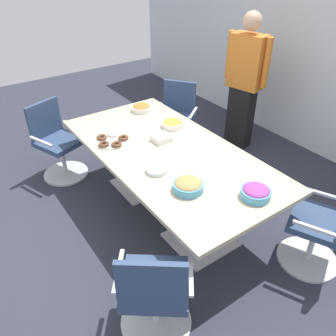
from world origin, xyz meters
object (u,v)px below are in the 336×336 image
conference_table (168,162)px  office_chair_1 (176,121)px  snack_bowl_candy_mix (256,192)px  snack_bowl_cookies (188,185)px  office_chair_3 (155,295)px  plate_stack (157,170)px  office_chair_0 (324,229)px  snack_bowl_chips_yellow (173,123)px  donut_platter (112,140)px  napkin_pile (161,138)px  snack_bowl_pretzels (141,108)px  person_standing_0 (245,81)px  office_chair_2 (58,145)px

conference_table → office_chair_1: bearing=140.5°
snack_bowl_candy_mix → snack_bowl_cookies: bearing=-134.7°
office_chair_3 → plate_stack: bearing=92.6°
office_chair_0 → snack_bowl_chips_yellow: office_chair_0 is taller
snack_bowl_cookies → donut_platter: (-1.07, -0.14, -0.03)m
snack_bowl_cookies → office_chair_3: bearing=-54.1°
conference_table → snack_bowl_chips_yellow: size_ratio=10.15×
office_chair_3 → snack_bowl_candy_mix: size_ratio=3.78×
conference_table → napkin_pile: size_ratio=14.18×
snack_bowl_pretzels → snack_bowl_chips_yellow: bearing=6.2°
office_chair_3 → snack_bowl_pretzels: office_chair_3 is taller
snack_bowl_pretzels → napkin_pile: snack_bowl_pretzels is taller
conference_table → snack_bowl_pretzels: snack_bowl_pretzels is taller
office_chair_0 → donut_platter: size_ratio=2.73×
conference_table → donut_platter: donut_platter is taller
napkin_pile → snack_bowl_candy_mix: bearing=4.8°
snack_bowl_pretzels → donut_platter: snack_bowl_pretzels is taller
person_standing_0 → napkin_pile: size_ratio=10.45×
office_chair_1 → snack_bowl_pretzels: office_chair_1 is taller
snack_bowl_cookies → napkin_pile: 0.85m
office_chair_1 → office_chair_2: bearing=42.1°
donut_platter → office_chair_3: bearing=-17.9°
plate_stack → napkin_pile: 0.55m
conference_table → snack_bowl_candy_mix: (0.98, 0.15, 0.17)m
snack_bowl_cookies → snack_bowl_chips_yellow: size_ratio=1.06×
office_chair_3 → snack_bowl_chips_yellow: size_ratio=3.85×
office_chair_2 → office_chair_3: (2.41, -0.19, 0.00)m
office_chair_3 → snack_bowl_pretzels: size_ratio=3.90×
office_chair_2 → conference_table: bearing=95.7°
snack_bowl_chips_yellow → plate_stack: (0.63, -0.62, -0.02)m
office_chair_0 → office_chair_1: same height
office_chair_2 → donut_platter: size_ratio=2.73×
person_standing_0 → snack_bowl_pretzels: size_ratio=7.59×
office_chair_3 → donut_platter: 1.65m
plate_stack → donut_platter: bearing=-173.6°
office_chair_0 → office_chair_3: same height
snack_bowl_cookies → snack_bowl_candy_mix: bearing=45.3°
office_chair_2 → plate_stack: 1.67m
snack_bowl_candy_mix → donut_platter: 1.54m
office_chair_2 → napkin_pile: bearing=101.5°
office_chair_3 → office_chair_1: bearing=88.1°
office_chair_2 → snack_bowl_candy_mix: bearing=88.7°
plate_stack → office_chair_3: bearing=-34.7°
snack_bowl_candy_mix → plate_stack: size_ratio=1.22×
snack_bowl_candy_mix → office_chair_3: bearing=-85.3°
snack_bowl_chips_yellow → snack_bowl_pretzels: (-0.55, -0.06, 0.00)m
conference_table → snack_bowl_cookies: snack_bowl_cookies is taller
person_standing_0 → donut_platter: bearing=81.8°
person_standing_0 → napkin_pile: 1.66m
person_standing_0 → snack_bowl_chips_yellow: size_ratio=7.48×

